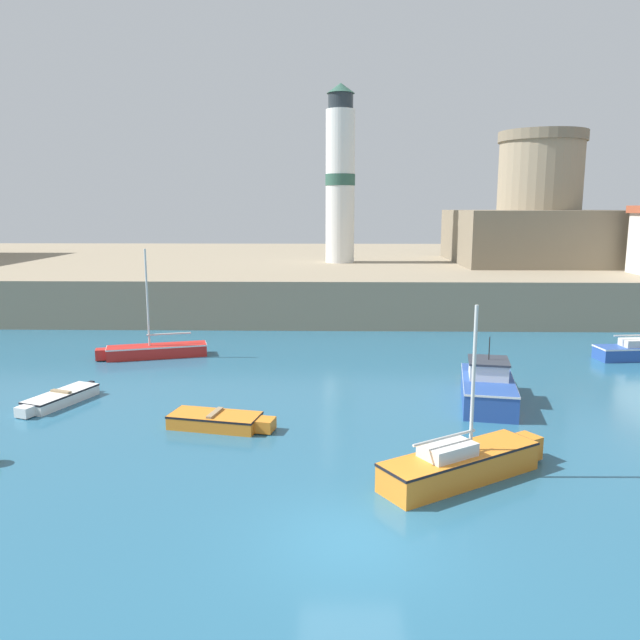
{
  "coord_description": "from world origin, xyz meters",
  "views": [
    {
      "loc": [
        -0.44,
        -13.06,
        7.49
      ],
      "look_at": [
        -1.14,
        17.15,
        2.0
      ],
      "focal_mm": 35.0,
      "sensor_mm": 36.0,
      "label": 1
    }
  ],
  "objects_px": {
    "sailboat_red_1": "(155,350)",
    "sailboat_orange_2": "(462,463)",
    "dinghy_white_4": "(60,398)",
    "lighthouse": "(340,177)",
    "fortress": "(537,222)",
    "dinghy_orange_3": "(219,420)",
    "motorboat_blue_6": "(487,386)"
  },
  "relations": [
    {
      "from": "motorboat_blue_6",
      "to": "lighthouse",
      "type": "relative_size",
      "value": 0.4
    },
    {
      "from": "motorboat_blue_6",
      "to": "fortress",
      "type": "relative_size",
      "value": 0.42
    },
    {
      "from": "sailboat_orange_2",
      "to": "dinghy_white_4",
      "type": "bearing_deg",
      "value": 155.58
    },
    {
      "from": "fortress",
      "to": "lighthouse",
      "type": "height_order",
      "value": "lighthouse"
    },
    {
      "from": "sailboat_red_1",
      "to": "sailboat_orange_2",
      "type": "relative_size",
      "value": 1.06
    },
    {
      "from": "dinghy_orange_3",
      "to": "motorboat_blue_6",
      "type": "height_order",
      "value": "motorboat_blue_6"
    },
    {
      "from": "sailboat_red_1",
      "to": "lighthouse",
      "type": "distance_m",
      "value": 24.62
    },
    {
      "from": "sailboat_red_1",
      "to": "dinghy_white_4",
      "type": "xyz_separation_m",
      "value": [
        -1.5,
        -7.68,
        -0.12
      ]
    },
    {
      "from": "fortress",
      "to": "dinghy_orange_3",
      "type": "bearing_deg",
      "value": -123.3
    },
    {
      "from": "fortress",
      "to": "lighthouse",
      "type": "relative_size",
      "value": 0.95
    },
    {
      "from": "sailboat_red_1",
      "to": "fortress",
      "type": "height_order",
      "value": "fortress"
    },
    {
      "from": "sailboat_orange_2",
      "to": "fortress",
      "type": "relative_size",
      "value": 0.39
    },
    {
      "from": "sailboat_red_1",
      "to": "sailboat_orange_2",
      "type": "xyz_separation_m",
      "value": [
        12.65,
        -14.11,
        0.13
      ]
    },
    {
      "from": "sailboat_red_1",
      "to": "dinghy_white_4",
      "type": "distance_m",
      "value": 7.83
    },
    {
      "from": "sailboat_red_1",
      "to": "fortress",
      "type": "relative_size",
      "value": 0.41
    },
    {
      "from": "dinghy_orange_3",
      "to": "sailboat_orange_2",
      "type": "bearing_deg",
      "value": -27.7
    },
    {
      "from": "fortress",
      "to": "lighthouse",
      "type": "bearing_deg",
      "value": -178.99
    },
    {
      "from": "sailboat_orange_2",
      "to": "lighthouse",
      "type": "bearing_deg",
      "value": 95.17
    },
    {
      "from": "motorboat_blue_6",
      "to": "fortress",
      "type": "bearing_deg",
      "value": 69.46
    },
    {
      "from": "sailboat_red_1",
      "to": "motorboat_blue_6",
      "type": "xyz_separation_m",
      "value": [
        15.03,
        -7.04,
        0.27
      ]
    },
    {
      "from": "dinghy_orange_3",
      "to": "fortress",
      "type": "height_order",
      "value": "fortress"
    },
    {
      "from": "sailboat_orange_2",
      "to": "dinghy_orange_3",
      "type": "xyz_separation_m",
      "value": [
        -7.55,
        3.96,
        -0.23
      ]
    },
    {
      "from": "dinghy_orange_3",
      "to": "lighthouse",
      "type": "xyz_separation_m",
      "value": [
        4.4,
        30.78,
        9.58
      ]
    },
    {
      "from": "sailboat_orange_2",
      "to": "motorboat_blue_6",
      "type": "relative_size",
      "value": 0.92
    },
    {
      "from": "fortress",
      "to": "lighthouse",
      "type": "xyz_separation_m",
      "value": [
        -16.0,
        -0.28,
        3.55
      ]
    },
    {
      "from": "dinghy_white_4",
      "to": "dinghy_orange_3",
      "type": "bearing_deg",
      "value": -20.44
    },
    {
      "from": "sailboat_red_1",
      "to": "lighthouse",
      "type": "xyz_separation_m",
      "value": [
        9.5,
        20.63,
        9.48
      ]
    },
    {
      "from": "dinghy_orange_3",
      "to": "fortress",
      "type": "bearing_deg",
      "value": 56.7
    },
    {
      "from": "sailboat_orange_2",
      "to": "lighthouse",
      "type": "height_order",
      "value": "lighthouse"
    },
    {
      "from": "sailboat_red_1",
      "to": "lighthouse",
      "type": "relative_size",
      "value": 0.39
    },
    {
      "from": "lighthouse",
      "to": "sailboat_orange_2",
      "type": "bearing_deg",
      "value": -84.83
    },
    {
      "from": "sailboat_orange_2",
      "to": "dinghy_orange_3",
      "type": "bearing_deg",
      "value": 152.3
    }
  ]
}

